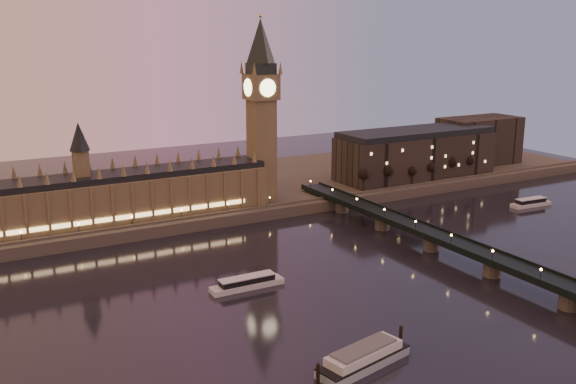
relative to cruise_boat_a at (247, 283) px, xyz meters
The scene contains 15 objects.
ground 20.49m from the cruise_boat_a, 78.05° to the right, with size 700.00×700.00×0.00m, color black.
far_embankment 149.05m from the cruise_boat_a, 76.73° to the left, with size 560.00×130.00×6.00m, color #423D35.
palace_of_westminster 109.02m from the cruise_boat_a, 109.56° to the left, with size 180.00×26.62×52.00m.
big_ben 131.97m from the cruise_boat_a, 60.06° to the left, with size 17.68×17.68×104.00m.
westminster_bridge 97.94m from the cruise_boat_a, 11.75° to the right, with size 13.20×260.00×15.30m.
city_block 228.88m from the cruise_boat_a, 29.13° to the left, with size 155.00×45.00×34.00m.
bare_tree_0 152.18m from the cruise_boat_a, 35.99° to the left, with size 6.40×6.40×13.00m.
bare_tree_1 166.39m from the cruise_boat_a, 32.49° to the left, with size 6.40×6.40×13.00m.
bare_tree_2 181.13m from the cruise_boat_a, 29.55° to the left, with size 6.40×6.40×13.00m.
bare_tree_3 196.27m from the cruise_boat_a, 27.06° to the left, with size 6.40×6.40×13.00m.
bare_tree_4 211.73m from the cruise_boat_a, 24.93° to the left, with size 6.40×6.40×13.00m.
bare_tree_5 227.45m from the cruise_boat_a, 23.10° to the left, with size 6.40×6.40×13.00m.
cruise_boat_a is the anchor object (origin of this frame).
cruise_boat_b 203.95m from the cruise_boat_a, ahead, with size 26.64×8.43×4.84m.
moored_barge 74.24m from the cruise_boat_a, 86.62° to the right, with size 37.86×16.00×7.08m.
Camera 1 is at (-107.75, -199.61, 100.67)m, focal length 40.00 mm.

